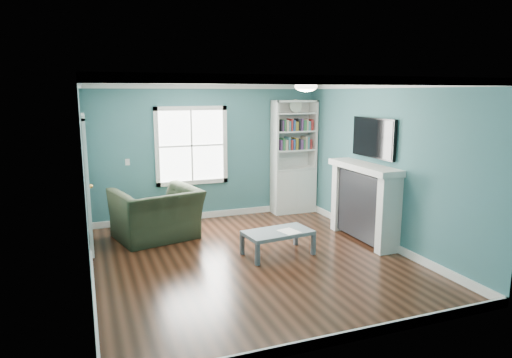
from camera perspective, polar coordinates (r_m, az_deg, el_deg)
name	(u,v)px	position (r m, az deg, el deg)	size (l,w,h in m)	color
floor	(252,260)	(6.90, -0.55, -10.04)	(5.00, 5.00, 0.00)	black
room_walls	(251,155)	(6.51, -0.58, 3.08)	(5.00, 5.00, 5.00)	#386C6E
trim	(251,178)	(6.57, -0.57, 0.09)	(4.50, 5.00, 2.60)	white
window	(192,146)	(8.81, -8.05, 4.13)	(1.40, 0.06, 1.50)	white
bookshelf	(293,168)	(9.39, 4.70, 1.37)	(0.90, 0.35, 2.31)	silver
fireplace	(364,203)	(7.81, 13.39, -2.98)	(0.44, 1.58, 1.30)	black
tv	(374,138)	(7.70, 14.48, 5.01)	(0.06, 1.10, 0.65)	black
door	(87,182)	(7.58, -20.39, -0.40)	(0.12, 0.98, 2.17)	silver
ceiling_fixture	(306,86)	(6.91, 6.28, 11.50)	(0.38, 0.38, 0.15)	white
light_switch	(127,162)	(8.66, -15.77, 2.05)	(0.08, 0.01, 0.12)	white
recliner	(156,206)	(7.87, -12.36, -3.26)	(1.32, 0.86, 1.16)	#222D1C
coffee_table	(278,234)	(7.02, 2.76, -6.89)	(1.09, 0.68, 0.37)	#505760
paper_sheet	(289,231)	(6.99, 4.17, -6.55)	(0.25, 0.32, 0.00)	white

